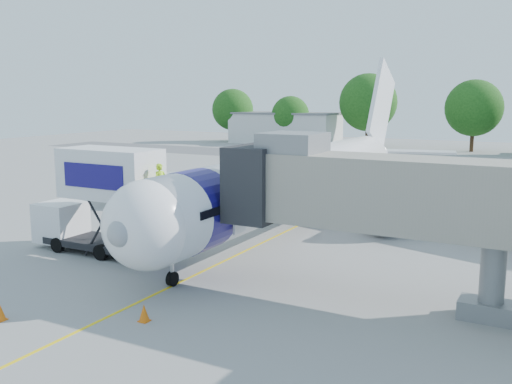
% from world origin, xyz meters
% --- Properties ---
extents(ground, '(160.00, 160.00, 0.00)m').
position_xyz_m(ground, '(0.00, 0.00, 0.00)').
color(ground, gray).
rests_on(ground, ground).
extents(guidance_line, '(0.15, 70.00, 0.01)m').
position_xyz_m(guidance_line, '(0.00, 0.00, 0.01)').
color(guidance_line, yellow).
rests_on(guidance_line, ground).
extents(taxiway_strip, '(120.00, 10.00, 0.01)m').
position_xyz_m(taxiway_strip, '(0.00, 42.00, 0.00)').
color(taxiway_strip, '#59595B').
rests_on(taxiway_strip, ground).
extents(aircraft, '(34.17, 37.73, 11.35)m').
position_xyz_m(aircraft, '(0.00, 4.12, 2.95)').
color(aircraft, white).
rests_on(aircraft, ground).
extents(jet_bridge, '(13.90, 3.20, 6.60)m').
position_xyz_m(jet_bridge, '(7.99, -7.00, 4.34)').
color(jet_bridge, gray).
rests_on(jet_bridge, ground).
extents(catering_hiloader, '(8.50, 2.44, 5.50)m').
position_xyz_m(catering_hiloader, '(-6.26, -7.00, 2.76)').
color(catering_hiloader, black).
rests_on(catering_hiloader, ground).
extents(safety_cone_a, '(0.41, 0.41, 0.64)m').
position_xyz_m(safety_cone_a, '(1.47, -13.16, 0.31)').
color(safety_cone_a, '#DD610B').
rests_on(safety_cone_a, ground).
extents(outbuilding_left, '(18.40, 8.40, 5.30)m').
position_xyz_m(outbuilding_left, '(-28.00, 60.00, 2.66)').
color(outbuilding_left, silver).
rests_on(outbuilding_left, ground).
extents(tree_a, '(7.29, 7.29, 9.29)m').
position_xyz_m(tree_a, '(-37.87, 59.05, 5.64)').
color(tree_a, '#382314').
rests_on(tree_a, ground).
extents(tree_b, '(6.32, 6.32, 8.05)m').
position_xyz_m(tree_b, '(-26.35, 58.55, 4.88)').
color(tree_b, '#382314').
rests_on(tree_b, ground).
extents(tree_c, '(9.08, 9.08, 11.58)m').
position_xyz_m(tree_c, '(-13.44, 59.81, 7.03)').
color(tree_c, '#382314').
rests_on(tree_c, ground).
extents(tree_d, '(8.17, 8.17, 10.42)m').
position_xyz_m(tree_d, '(2.42, 59.50, 6.32)').
color(tree_d, '#382314').
rests_on(tree_d, ground).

